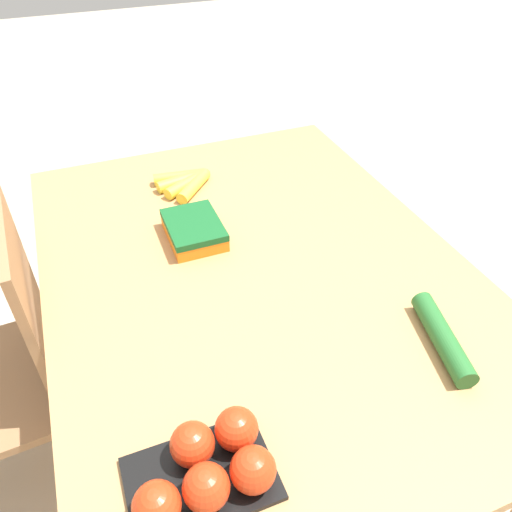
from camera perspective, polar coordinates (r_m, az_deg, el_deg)
ground_plane at (r=1.75m, az=0.00°, el=-20.06°), size 12.00×12.00×0.00m
dining_table at (r=1.24m, az=0.00°, el=-4.48°), size 1.31×0.96×0.74m
chair at (r=1.45m, az=-27.03°, el=-12.01°), size 0.44×0.42×0.90m
banana_bunch at (r=1.47m, az=-7.96°, el=8.43°), size 0.16×0.17×0.03m
tomato_pack at (r=0.82m, az=-5.48°, el=-22.98°), size 0.16×0.23×0.08m
carrot_bag at (r=1.26m, az=-7.12°, el=3.13°), size 0.17×0.13×0.05m
cucumber_near at (r=1.05m, az=20.55°, el=-8.70°), size 0.22×0.09×0.04m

